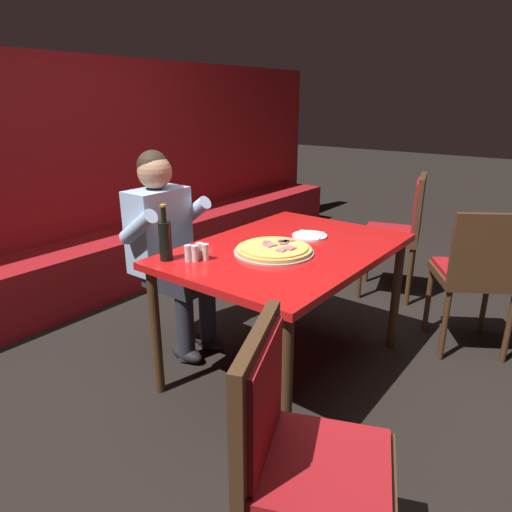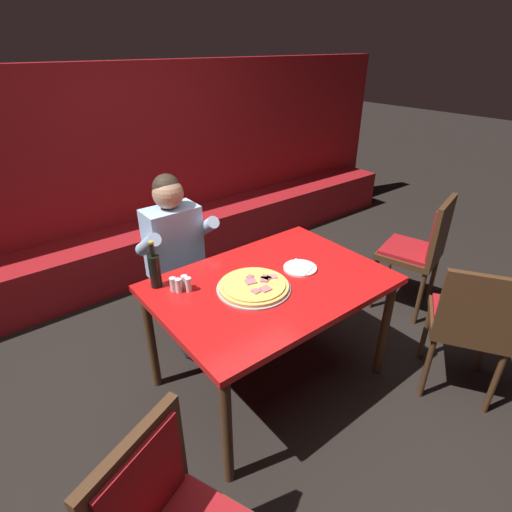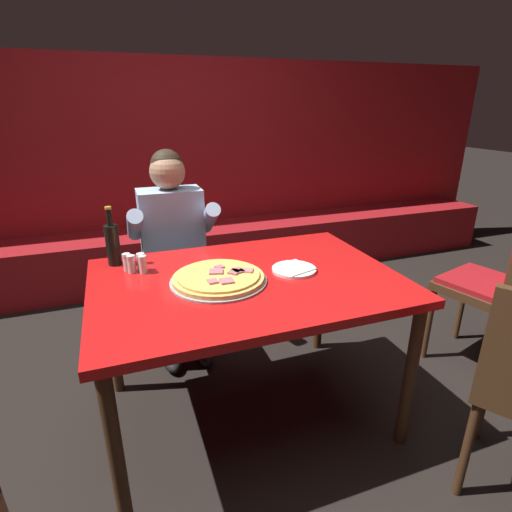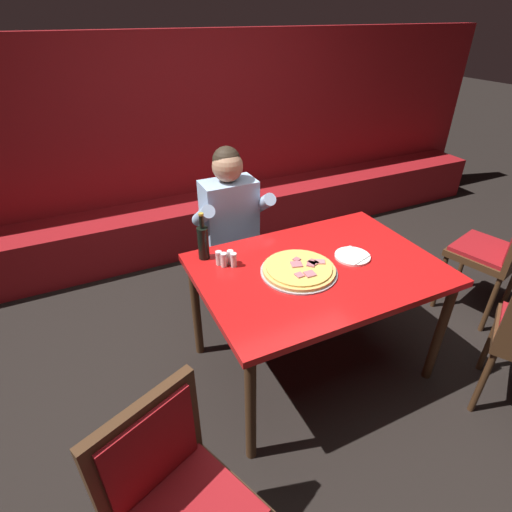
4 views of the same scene
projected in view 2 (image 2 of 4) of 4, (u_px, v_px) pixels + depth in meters
name	position (u px, v px, depth m)	size (l,w,h in m)	color
ground_plane	(269.00, 377.00, 2.76)	(24.00, 24.00, 0.00)	black
booth_wall_panel	(125.00, 171.00, 3.81)	(6.80, 0.16, 1.90)	maroon
booth_bench	(149.00, 250.00, 3.93)	(6.46, 0.48, 0.46)	maroon
main_dining_table	(271.00, 292.00, 2.42)	(1.38, 0.97, 0.78)	#422816
pizza	(254.00, 286.00, 2.30)	(0.43, 0.43, 0.05)	#9E9EA3
plate_white_paper	(300.00, 268.00, 2.51)	(0.21, 0.21, 0.02)	white
beer_bottle	(155.00, 270.00, 2.29)	(0.07, 0.07, 0.29)	black
shaker_parmesan	(173.00, 285.00, 2.28)	(0.04, 0.04, 0.09)	silver
shaker_black_pepper	(185.00, 283.00, 2.30)	(0.04, 0.04, 0.09)	silver
shaker_oregano	(179.00, 286.00, 2.27)	(0.04, 0.04, 0.09)	silver
shaker_red_pepper_flakes	(188.00, 285.00, 2.28)	(0.04, 0.04, 0.09)	silver
diner_seated_blue_shirt	(180.00, 256.00, 2.82)	(0.53, 0.53, 1.27)	black
dining_chair_far_right	(421.00, 246.00, 3.20)	(0.54, 0.54, 1.01)	#422816
dining_chair_near_right	(472.00, 320.00, 2.38)	(0.61, 0.61, 0.95)	#422816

